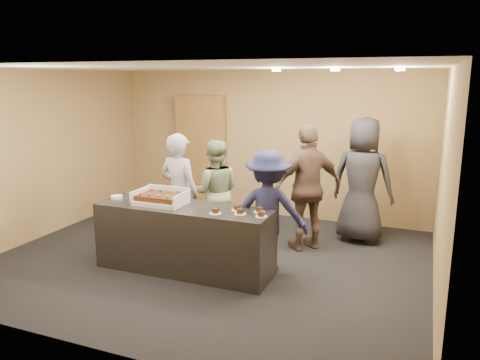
{
  "coord_description": "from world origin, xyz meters",
  "views": [
    {
      "loc": [
        2.79,
        -5.75,
        2.57
      ],
      "look_at": [
        0.47,
        0.0,
        1.21
      ],
      "focal_mm": 35.0,
      "sensor_mm": 36.0,
      "label": 1
    }
  ],
  "objects_px": {
    "sheet_cake": "(160,197)",
    "person_navy_man": "(268,211)",
    "storage_cabinet": "(201,153)",
    "person_sage_man": "(215,192)",
    "serving_counter": "(184,239)",
    "person_dark_suit": "(362,180)",
    "cake_box": "(161,200)",
    "plate_stack": "(117,197)",
    "person_server_grey": "(180,194)",
    "person_brown_extra": "(308,188)"
  },
  "relations": [
    {
      "from": "person_dark_suit",
      "to": "person_sage_man",
      "type": "bearing_deg",
      "value": 30.46
    },
    {
      "from": "person_sage_man",
      "to": "person_brown_extra",
      "type": "bearing_deg",
      "value": 167.24
    },
    {
      "from": "sheet_cake",
      "to": "person_brown_extra",
      "type": "distance_m",
      "value": 2.22
    },
    {
      "from": "serving_counter",
      "to": "plate_stack",
      "type": "xyz_separation_m",
      "value": [
        -1.08,
        0.02,
        0.47
      ]
    },
    {
      "from": "person_sage_man",
      "to": "person_navy_man",
      "type": "distance_m",
      "value": 1.33
    },
    {
      "from": "cake_box",
      "to": "person_server_grey",
      "type": "height_order",
      "value": "person_server_grey"
    },
    {
      "from": "person_dark_suit",
      "to": "plate_stack",
      "type": "bearing_deg",
      "value": 40.51
    },
    {
      "from": "cake_box",
      "to": "person_server_grey",
      "type": "xyz_separation_m",
      "value": [
        -0.05,
        0.59,
        -0.05
      ]
    },
    {
      "from": "serving_counter",
      "to": "sheet_cake",
      "type": "xyz_separation_m",
      "value": [
        -0.35,
        -0.0,
        0.55
      ]
    },
    {
      "from": "person_sage_man",
      "to": "person_brown_extra",
      "type": "xyz_separation_m",
      "value": [
        1.41,
        0.27,
        0.13
      ]
    },
    {
      "from": "sheet_cake",
      "to": "person_dark_suit",
      "type": "bearing_deg",
      "value": 41.57
    },
    {
      "from": "storage_cabinet",
      "to": "sheet_cake",
      "type": "bearing_deg",
      "value": -73.83
    },
    {
      "from": "person_navy_man",
      "to": "person_brown_extra",
      "type": "relative_size",
      "value": 0.86
    },
    {
      "from": "storage_cabinet",
      "to": "person_sage_man",
      "type": "xyz_separation_m",
      "value": [
        1.1,
        -1.73,
        -0.3
      ]
    },
    {
      "from": "person_navy_man",
      "to": "cake_box",
      "type": "bearing_deg",
      "value": 4.88
    },
    {
      "from": "sheet_cake",
      "to": "person_sage_man",
      "type": "distance_m",
      "value": 1.22
    },
    {
      "from": "serving_counter",
      "to": "person_navy_man",
      "type": "xyz_separation_m",
      "value": [
        1.03,
        0.45,
        0.37
      ]
    },
    {
      "from": "person_server_grey",
      "to": "storage_cabinet",
      "type": "bearing_deg",
      "value": -61.72
    },
    {
      "from": "sheet_cake",
      "to": "storage_cabinet",
      "type": "bearing_deg",
      "value": 106.17
    },
    {
      "from": "cake_box",
      "to": "person_brown_extra",
      "type": "relative_size",
      "value": 0.35
    },
    {
      "from": "person_server_grey",
      "to": "person_navy_man",
      "type": "distance_m",
      "value": 1.44
    },
    {
      "from": "cake_box",
      "to": "person_dark_suit",
      "type": "relative_size",
      "value": 0.34
    },
    {
      "from": "serving_counter",
      "to": "person_navy_man",
      "type": "height_order",
      "value": "person_navy_man"
    },
    {
      "from": "sheet_cake",
      "to": "person_navy_man",
      "type": "height_order",
      "value": "person_navy_man"
    },
    {
      "from": "person_navy_man",
      "to": "person_brown_extra",
      "type": "bearing_deg",
      "value": -118.62
    },
    {
      "from": "person_server_grey",
      "to": "person_brown_extra",
      "type": "xyz_separation_m",
      "value": [
        1.72,
        0.84,
        0.06
      ]
    },
    {
      "from": "cake_box",
      "to": "person_navy_man",
      "type": "distance_m",
      "value": 1.45
    },
    {
      "from": "plate_stack",
      "to": "person_navy_man",
      "type": "bearing_deg",
      "value": 11.47
    },
    {
      "from": "serving_counter",
      "to": "cake_box",
      "type": "distance_m",
      "value": 0.61
    },
    {
      "from": "person_server_grey",
      "to": "person_navy_man",
      "type": "height_order",
      "value": "person_server_grey"
    },
    {
      "from": "serving_counter",
      "to": "plate_stack",
      "type": "height_order",
      "value": "plate_stack"
    },
    {
      "from": "person_navy_man",
      "to": "person_dark_suit",
      "type": "distance_m",
      "value": 1.95
    },
    {
      "from": "serving_counter",
      "to": "person_dark_suit",
      "type": "bearing_deg",
      "value": 45.9
    },
    {
      "from": "plate_stack",
      "to": "person_sage_man",
      "type": "distance_m",
      "value": 1.53
    },
    {
      "from": "cake_box",
      "to": "person_sage_man",
      "type": "height_order",
      "value": "person_sage_man"
    },
    {
      "from": "serving_counter",
      "to": "person_navy_man",
      "type": "bearing_deg",
      "value": 23.38
    },
    {
      "from": "serving_counter",
      "to": "cake_box",
      "type": "height_order",
      "value": "cake_box"
    },
    {
      "from": "sheet_cake",
      "to": "person_navy_man",
      "type": "bearing_deg",
      "value": 18.04
    },
    {
      "from": "person_dark_suit",
      "to": "cake_box",
      "type": "bearing_deg",
      "value": 47.85
    },
    {
      "from": "storage_cabinet",
      "to": "person_brown_extra",
      "type": "distance_m",
      "value": 2.91
    },
    {
      "from": "serving_counter",
      "to": "sheet_cake",
      "type": "height_order",
      "value": "sheet_cake"
    },
    {
      "from": "person_brown_extra",
      "to": "person_navy_man",
      "type": "bearing_deg",
      "value": 30.29
    },
    {
      "from": "serving_counter",
      "to": "storage_cabinet",
      "type": "distance_m",
      "value": 3.21
    },
    {
      "from": "serving_counter",
      "to": "person_brown_extra",
      "type": "bearing_deg",
      "value": 47.39
    },
    {
      "from": "plate_stack",
      "to": "person_server_grey",
      "type": "xyz_separation_m",
      "value": [
        0.68,
        0.59,
        -0.02
      ]
    },
    {
      "from": "serving_counter",
      "to": "person_sage_man",
      "type": "height_order",
      "value": "person_sage_man"
    },
    {
      "from": "storage_cabinet",
      "to": "person_sage_man",
      "type": "bearing_deg",
      "value": -57.43
    },
    {
      "from": "serving_counter",
      "to": "storage_cabinet",
      "type": "xyz_separation_m",
      "value": [
        -1.19,
        2.9,
        0.67
      ]
    },
    {
      "from": "plate_stack",
      "to": "person_dark_suit",
      "type": "xyz_separation_m",
      "value": [
        3.11,
        2.09,
        0.07
      ]
    },
    {
      "from": "sheet_cake",
      "to": "person_sage_man",
      "type": "relative_size",
      "value": 0.35
    }
  ]
}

